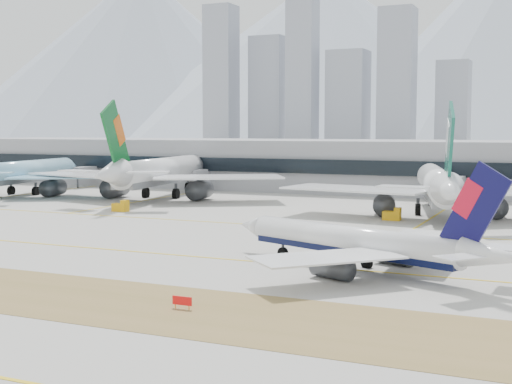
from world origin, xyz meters
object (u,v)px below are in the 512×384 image
at_px(widebody_korean, 21,174).
at_px(widebody_cathay, 438,187).
at_px(taxiing_airliner, 361,243).
at_px(widebody_eva, 159,173).
at_px(terminal, 356,165).

bearing_deg(widebody_korean, widebody_cathay, -100.58).
relative_size(taxiing_airliner, widebody_korean, 0.68).
bearing_deg(widebody_eva, terminal, -48.69).
height_order(taxiing_airliner, widebody_korean, widebody_korean).
relative_size(taxiing_airliner, terminal, 0.15).
bearing_deg(taxiing_airliner, terminal, -51.71).
xyz_separation_m(taxiing_airliner, widebody_cathay, (-1.12, 63.44, 2.66)).
relative_size(taxiing_airliner, widebody_eva, 0.61).
relative_size(widebody_korean, terminal, 0.22).
bearing_deg(widebody_korean, terminal, -65.30).
height_order(taxiing_airliner, widebody_eva, widebody_eva).
distance_m(widebody_eva, terminal, 62.26).
height_order(widebody_korean, widebody_eva, widebody_eva).
distance_m(widebody_eva, widebody_cathay, 74.89).
relative_size(widebody_eva, widebody_cathay, 1.10).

